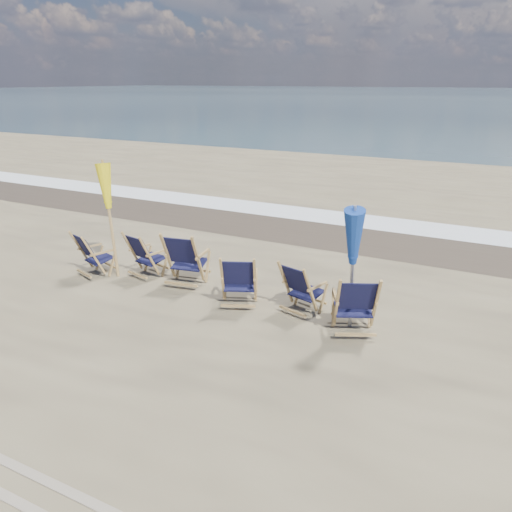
{
  "coord_description": "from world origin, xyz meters",
  "views": [
    {
      "loc": [
        3.48,
        -4.65,
        3.63
      ],
      "look_at": [
        0.0,
        2.2,
        0.9
      ],
      "focal_mm": 35.0,
      "sensor_mm": 36.0,
      "label": 1
    }
  ],
  "objects_px": {
    "beach_chair_0": "(94,258)",
    "umbrella_yellow": "(108,192)",
    "beach_chair_5": "(376,307)",
    "beach_chair_1": "(149,258)",
    "beach_chair_3": "(255,282)",
    "beach_chair_4": "(310,293)",
    "umbrella_blue": "(355,238)",
    "beach_chair_2": "(198,261)"
  },
  "relations": [
    {
      "from": "beach_chair_1",
      "to": "beach_chair_2",
      "type": "xyz_separation_m",
      "value": [
        1.03,
        0.09,
        0.07
      ]
    },
    {
      "from": "beach_chair_1",
      "to": "beach_chair_4",
      "type": "height_order",
      "value": "beach_chair_1"
    },
    {
      "from": "beach_chair_0",
      "to": "beach_chair_1",
      "type": "bearing_deg",
      "value": -136.53
    },
    {
      "from": "umbrella_yellow",
      "to": "beach_chair_3",
      "type": "bearing_deg",
      "value": -3.29
    },
    {
      "from": "beach_chair_1",
      "to": "umbrella_blue",
      "type": "relative_size",
      "value": 0.46
    },
    {
      "from": "beach_chair_5",
      "to": "umbrella_blue",
      "type": "bearing_deg",
      "value": -20.33
    },
    {
      "from": "beach_chair_0",
      "to": "beach_chair_2",
      "type": "distance_m",
      "value": 2.06
    },
    {
      "from": "beach_chair_0",
      "to": "beach_chair_3",
      "type": "xyz_separation_m",
      "value": [
        3.28,
        0.26,
        0.02
      ]
    },
    {
      "from": "beach_chair_0",
      "to": "beach_chair_4",
      "type": "bearing_deg",
      "value": -157.06
    },
    {
      "from": "beach_chair_3",
      "to": "beach_chair_5",
      "type": "bearing_deg",
      "value": 154.36
    },
    {
      "from": "beach_chair_4",
      "to": "beach_chair_1",
      "type": "bearing_deg",
      "value": 14.12
    },
    {
      "from": "beach_chair_5",
      "to": "beach_chair_1",
      "type": "bearing_deg",
      "value": -28.03
    },
    {
      "from": "beach_chair_5",
      "to": "umbrella_blue",
      "type": "relative_size",
      "value": 0.5
    },
    {
      "from": "beach_chair_3",
      "to": "beach_chair_5",
      "type": "distance_m",
      "value": 2.02
    },
    {
      "from": "beach_chair_1",
      "to": "umbrella_blue",
      "type": "xyz_separation_m",
      "value": [
        3.96,
        -0.29,
        1.04
      ]
    },
    {
      "from": "beach_chair_4",
      "to": "beach_chair_5",
      "type": "bearing_deg",
      "value": -170.31
    },
    {
      "from": "beach_chair_0",
      "to": "umbrella_blue",
      "type": "relative_size",
      "value": 0.45
    },
    {
      "from": "beach_chair_0",
      "to": "beach_chair_3",
      "type": "height_order",
      "value": "beach_chair_3"
    },
    {
      "from": "beach_chair_1",
      "to": "beach_chair_5",
      "type": "bearing_deg",
      "value": -170.73
    },
    {
      "from": "beach_chair_4",
      "to": "umbrella_blue",
      "type": "bearing_deg",
      "value": -176.12
    },
    {
      "from": "beach_chair_3",
      "to": "umbrella_blue",
      "type": "relative_size",
      "value": 0.48
    },
    {
      "from": "beach_chair_5",
      "to": "umbrella_yellow",
      "type": "bearing_deg",
      "value": -27.46
    },
    {
      "from": "beach_chair_3",
      "to": "umbrella_yellow",
      "type": "height_order",
      "value": "umbrella_yellow"
    },
    {
      "from": "beach_chair_1",
      "to": "beach_chair_4",
      "type": "relative_size",
      "value": 1.01
    },
    {
      "from": "beach_chair_5",
      "to": "beach_chair_2",
      "type": "bearing_deg",
      "value": -30.71
    },
    {
      "from": "beach_chair_3",
      "to": "beach_chair_2",
      "type": "bearing_deg",
      "value": -35.58
    },
    {
      "from": "beach_chair_4",
      "to": "umbrella_yellow",
      "type": "height_order",
      "value": "umbrella_yellow"
    },
    {
      "from": "beach_chair_0",
      "to": "beach_chair_3",
      "type": "distance_m",
      "value": 3.29
    },
    {
      "from": "beach_chair_3",
      "to": "umbrella_blue",
      "type": "xyz_separation_m",
      "value": [
        1.65,
        -0.11,
        1.02
      ]
    },
    {
      "from": "beach_chair_4",
      "to": "umbrella_yellow",
      "type": "xyz_separation_m",
      "value": [
        -4.14,
        0.13,
        1.17
      ]
    },
    {
      "from": "beach_chair_0",
      "to": "umbrella_yellow",
      "type": "height_order",
      "value": "umbrella_yellow"
    },
    {
      "from": "beach_chair_1",
      "to": "beach_chair_3",
      "type": "bearing_deg",
      "value": -171.81
    },
    {
      "from": "beach_chair_0",
      "to": "umbrella_yellow",
      "type": "relative_size",
      "value": 0.42
    },
    {
      "from": "beach_chair_1",
      "to": "umbrella_blue",
      "type": "distance_m",
      "value": 4.11
    },
    {
      "from": "beach_chair_2",
      "to": "beach_chair_1",
      "type": "bearing_deg",
      "value": -4.51
    },
    {
      "from": "beach_chair_3",
      "to": "beach_chair_4",
      "type": "relative_size",
      "value": 1.05
    },
    {
      "from": "beach_chair_1",
      "to": "beach_chair_5",
      "type": "distance_m",
      "value": 4.34
    },
    {
      "from": "beach_chair_2",
      "to": "umbrella_blue",
      "type": "height_order",
      "value": "umbrella_blue"
    },
    {
      "from": "beach_chair_3",
      "to": "beach_chair_1",
      "type": "bearing_deg",
      "value": -27.97
    },
    {
      "from": "beach_chair_0",
      "to": "beach_chair_4",
      "type": "distance_m",
      "value": 4.24
    },
    {
      "from": "beach_chair_5",
      "to": "umbrella_yellow",
      "type": "relative_size",
      "value": 0.47
    },
    {
      "from": "umbrella_blue",
      "to": "beach_chair_5",
      "type": "bearing_deg",
      "value": 4.26
    }
  ]
}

